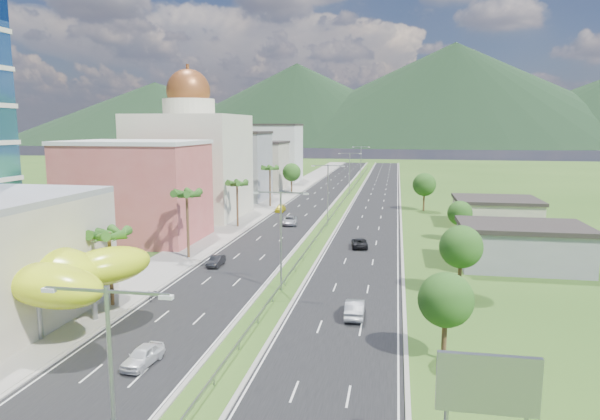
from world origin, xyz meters
The scene contains 36 objects.
ground centered at (0.00, 0.00, 0.00)m, with size 500.00×500.00×0.00m, color #2D5119.
road_left centered at (-7.50, 90.00, 0.02)m, with size 11.00×260.00×0.04m, color black.
road_right centered at (7.50, 90.00, 0.02)m, with size 11.00×260.00×0.04m, color black.
sidewalk_left centered at (-17.00, 90.00, 0.06)m, with size 7.00×260.00×0.12m, color gray.
median_guardrail centered at (0.00, 71.99, 0.62)m, with size 0.10×216.06×0.76m.
streetlight_median_a centered at (0.00, -25.00, 6.75)m, with size 6.04×0.25×11.00m.
streetlight_median_b centered at (0.00, 10.00, 6.75)m, with size 6.04×0.25×11.00m.
streetlight_median_c centered at (0.00, 50.00, 6.75)m, with size 6.04×0.25×11.00m.
streetlight_median_d centered at (0.00, 95.00, 6.75)m, with size 6.04×0.25×11.00m.
streetlight_median_e centered at (0.00, 140.00, 6.75)m, with size 6.04×0.25×11.00m.
lime_canopy centered at (-20.00, -4.00, 4.99)m, with size 18.00×15.00×7.40m.
pink_shophouse centered at (-28.00, 32.00, 7.50)m, with size 20.00×15.00×15.00m, color #BE514D.
domed_building centered at (-28.00, 55.00, 11.35)m, with size 20.00×20.00×28.70m.
midrise_grey centered at (-27.00, 80.00, 8.00)m, with size 16.00×15.00×16.00m, color gray.
midrise_beige centered at (-27.00, 102.00, 6.50)m, with size 16.00×15.00×13.00m, color #A79D89.
midrise_white centered at (-27.00, 125.00, 9.00)m, with size 16.00×15.00×18.00m, color silver.
billboard centered at (17.00, -18.00, 4.42)m, with size 5.20×0.35×6.20m.
shed_near centered at (28.00, 25.00, 2.50)m, with size 15.00×10.00×5.00m, color gray.
shed_far centered at (30.00, 55.00, 2.20)m, with size 14.00×12.00×4.40m, color #A79D89.
palm_tree_b centered at (-15.50, 2.00, 7.06)m, with size 3.60×3.60×8.10m.
palm_tree_c centered at (-15.50, 22.00, 8.50)m, with size 3.60×3.60×9.60m.
palm_tree_d centered at (-15.50, 45.00, 7.54)m, with size 3.60×3.60×8.60m.
palm_tree_e centered at (-15.50, 70.00, 8.31)m, with size 3.60×3.60×9.40m.
leafy_tree_lfar centered at (-15.50, 95.00, 5.58)m, with size 4.90×4.90×8.05m.
leafy_tree_ra centered at (16.00, -5.00, 4.78)m, with size 4.20×4.20×6.90m.
leafy_tree_rb centered at (19.00, 12.00, 5.18)m, with size 4.55×4.55×7.47m.
leafy_tree_rc centered at (22.00, 40.00, 4.37)m, with size 3.85×3.85×6.33m.
leafy_tree_rd centered at (18.00, 70.00, 5.58)m, with size 4.90×4.90×8.05m.
mountain_ridge centered at (60.00, 450.00, 0.00)m, with size 860.00×140.00×90.00m, color black, non-canonical shape.
car_white_near_left centered at (-6.28, -9.99, 0.76)m, with size 1.69×4.21×1.43m, color silver.
car_dark_left centered at (-10.37, 18.55, 0.70)m, with size 1.39×4.00×1.32m, color black.
car_silver_mid_left centered at (-6.79, 48.73, 0.81)m, with size 2.55×5.52×1.54m, color #9EA0A6.
car_yellow_far_left centered at (-11.68, 63.12, 0.69)m, with size 1.82×4.47×1.30m, color gold.
car_silver_right centered at (8.57, 3.14, 0.86)m, with size 1.73×4.95×1.63m, color #95969C.
car_dark_far_right centered at (7.00, 32.42, 0.72)m, with size 2.27×4.92×1.37m, color black.
motorcycle centered at (-12.30, 4.45, 0.70)m, with size 0.63×2.08×1.33m, color black.
Camera 1 is at (12.03, -45.13, 17.75)m, focal length 32.00 mm.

